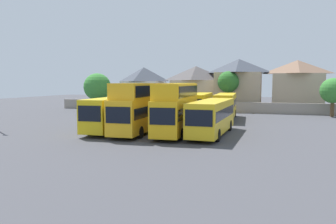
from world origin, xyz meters
name	(u,v)px	position (x,y,z in m)	size (l,w,h in m)	color
ground	(197,116)	(0.00, 18.00, 0.00)	(140.00, 140.00, 0.00)	#424247
depot_boundary_wall	(205,107)	(0.00, 24.54, 0.90)	(56.00, 0.50, 1.80)	gray
bus_1	(115,112)	(-5.06, 0.28, 2.00)	(3.10, 11.39, 3.50)	yellow
bus_2	(142,105)	(-1.94, 0.19, 2.82)	(3.01, 11.92, 5.00)	yellow
bus_3	(176,106)	(1.85, -0.13, 2.79)	(3.14, 10.95, 4.96)	#EEAE15
bus_4	(212,115)	(5.32, 0.31, 1.91)	(2.94, 11.13, 3.34)	yellow
bus_5	(156,98)	(-5.51, 14.70, 2.74)	(3.38, 10.55, 4.85)	yellow
bus_6	(178,98)	(-2.08, 14.66, 2.81)	(2.79, 11.52, 4.98)	yellow
bus_7	(200,104)	(1.03, 14.85, 1.99)	(3.18, 11.46, 3.49)	yellow
bus_8	(226,105)	(4.80, 14.13, 2.00)	(3.03, 10.95, 3.51)	yellow
house_terrace_left	(144,87)	(-14.35, 32.26, 4.18)	(7.78, 7.91, 8.18)	silver
house_terrace_centre	(196,87)	(-3.23, 31.45, 4.19)	(9.22, 6.31, 8.20)	#C6B293
house_terrace_right	(239,84)	(4.93, 31.30, 4.79)	(8.46, 8.34, 9.40)	tan
house_terrace_far_right	(297,85)	(15.07, 31.45, 4.59)	(8.72, 7.44, 9.00)	tan
tree_left_of_lot	(333,91)	(19.45, 22.54, 3.83)	(3.72, 3.72, 5.73)	brown
tree_behind_wall	(97,87)	(-19.07, 21.54, 4.27)	(4.87, 4.87, 6.72)	brown
tree_right_of_lot	(228,82)	(3.54, 27.04, 5.13)	(3.73, 3.73, 7.04)	brown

